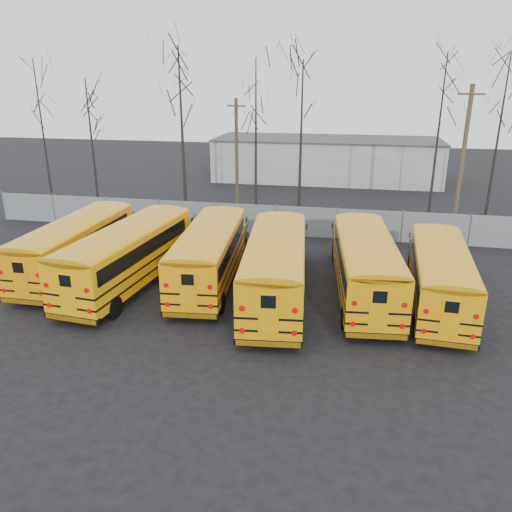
% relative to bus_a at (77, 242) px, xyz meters
% --- Properties ---
extents(ground, '(120.00, 120.00, 0.00)m').
position_rel_bus_a_xyz_m(ground, '(9.10, -3.29, -1.74)').
color(ground, black).
rests_on(ground, ground).
extents(fence, '(40.00, 0.04, 2.00)m').
position_rel_bus_a_xyz_m(fence, '(9.10, 8.71, -0.74)').
color(fence, gray).
rests_on(fence, ground).
extents(distant_building, '(22.00, 8.00, 4.00)m').
position_rel_bus_a_xyz_m(distant_building, '(11.10, 28.71, 0.26)').
color(distant_building, beige).
rests_on(distant_building, ground).
extents(bus_a, '(2.47, 10.62, 2.97)m').
position_rel_bus_a_xyz_m(bus_a, '(0.00, 0.00, 0.00)').
color(bus_a, black).
rests_on(bus_a, ground).
extents(bus_b, '(3.63, 11.27, 3.10)m').
position_rel_bus_a_xyz_m(bus_b, '(3.42, -0.97, 0.08)').
color(bus_b, black).
rests_on(bus_b, ground).
extents(bus_c, '(3.39, 10.78, 2.97)m').
position_rel_bus_a_xyz_m(bus_c, '(7.17, 0.10, 0.00)').
color(bus_c, black).
rests_on(bus_c, ground).
extents(bus_d, '(3.69, 11.40, 3.14)m').
position_rel_bus_a_xyz_m(bus_d, '(10.72, -1.35, 0.10)').
color(bus_d, black).
rests_on(bus_d, ground).
extents(bus_e, '(3.51, 10.93, 3.01)m').
position_rel_bus_a_xyz_m(bus_e, '(14.73, -0.14, 0.02)').
color(bus_e, black).
rests_on(bus_e, ground).
extents(bus_f, '(2.90, 10.13, 2.80)m').
position_rel_bus_a_xyz_m(bus_f, '(18.01, -0.53, -0.10)').
color(bus_f, black).
rests_on(bus_f, ground).
extents(utility_pole_left, '(1.46, 0.55, 8.39)m').
position_rel_bus_a_xyz_m(utility_pole_left, '(5.07, 14.93, 2.57)').
color(utility_pole_left, '#473928').
rests_on(utility_pole_left, ground).
extents(utility_pole_right, '(1.67, 0.46, 9.44)m').
position_rel_bus_a_xyz_m(utility_pole_right, '(20.94, 12.82, 3.11)').
color(utility_pole_right, brown).
rests_on(utility_pole_right, ground).
extents(tree_0, '(0.26, 0.26, 11.16)m').
position_rel_bus_a_xyz_m(tree_0, '(-9.60, 12.73, 3.84)').
color(tree_0, black).
rests_on(tree_0, ground).
extents(tree_1, '(0.26, 0.26, 9.76)m').
position_rel_bus_a_xyz_m(tree_1, '(-4.81, 11.28, 3.14)').
color(tree_1, black).
rests_on(tree_1, ground).
extents(tree_2, '(0.26, 0.26, 11.82)m').
position_rel_bus_a_xyz_m(tree_2, '(2.07, 11.32, 4.17)').
color(tree_2, black).
rests_on(tree_2, ground).
extents(tree_3, '(0.26, 0.26, 11.03)m').
position_rel_bus_a_xyz_m(tree_3, '(7.27, 11.38, 3.78)').
color(tree_3, black).
rests_on(tree_3, ground).
extents(tree_4, '(0.26, 0.26, 10.90)m').
position_rel_bus_a_xyz_m(tree_4, '(10.27, 11.90, 3.71)').
color(tree_4, black).
rests_on(tree_4, ground).
extents(tree_5, '(0.26, 0.26, 11.33)m').
position_rel_bus_a_xyz_m(tree_5, '(19.13, 12.35, 3.93)').
color(tree_5, black).
rests_on(tree_5, ground).
extents(tree_6, '(0.26, 0.26, 11.29)m').
position_rel_bus_a_xyz_m(tree_6, '(23.12, 13.69, 3.91)').
color(tree_6, black).
rests_on(tree_6, ground).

